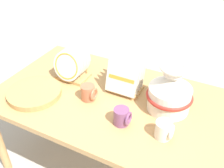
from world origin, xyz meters
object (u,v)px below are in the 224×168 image
Objects in this scene: mug_terracotta_glaze at (89,93)px; mug_cream_glaze at (164,130)px; dish_rack_round_plates at (72,66)px; dish_rack_square_plates at (126,79)px; wicker_charger_stack at (34,93)px; mug_plum_glaze at (122,117)px; ceramic_vase at (170,91)px.

mug_terracotta_glaze is 0.51m from mug_cream_glaze.
dish_rack_round_plates reaches higher than dish_rack_square_plates.
mug_cream_glaze is (0.83, 0.03, 0.03)m from wicker_charger_stack.
wicker_charger_stack is 3.43× the size of mug_cream_glaze.
mug_plum_glaze is at bearing -26.96° from dish_rack_round_plates.
dish_rack_round_plates is 0.27m from mug_terracotta_glaze.
ceramic_vase reaches higher than wicker_charger_stack.
ceramic_vase reaches higher than dish_rack_square_plates.
ceramic_vase reaches higher than dish_rack_round_plates.
mug_terracotta_glaze is (0.22, -0.15, -0.04)m from dish_rack_round_plates.
mug_terracotta_glaze is (-0.16, -0.19, -0.03)m from dish_rack_square_plates.
dish_rack_square_plates is at bearing 169.57° from ceramic_vase.
ceramic_vase is at bearing -0.99° from dish_rack_round_plates.
dish_rack_square_plates is at bearing 50.61° from mug_terracotta_glaze.
mug_terracotta_glaze is at bearing -129.39° from dish_rack_square_plates.
dish_rack_round_plates is at bearing 145.77° from mug_terracotta_glaze.
mug_cream_glaze is at bearing -39.38° from dish_rack_square_plates.
dish_rack_square_plates is 0.25m from mug_terracotta_glaze.
dish_rack_round_plates is 0.38m from dish_rack_square_plates.
mug_plum_glaze is at bearing -127.80° from ceramic_vase.
dish_rack_square_plates is 2.24× the size of mug_plum_glaze.
dish_rack_square_plates is at bearing 140.62° from mug_cream_glaze.
mug_plum_glaze is at bearing -20.32° from mug_terracotta_glaze.
mug_plum_glaze is at bearing 1.79° from wicker_charger_stack.
mug_terracotta_glaze is at bearing 20.10° from wicker_charger_stack.
wicker_charger_stack is 0.83m from mug_cream_glaze.
mug_plum_glaze reaches higher than wicker_charger_stack.
dish_rack_square_plates is at bearing 6.55° from dish_rack_round_plates.
ceramic_vase is 0.87× the size of wicker_charger_stack.
dish_rack_square_plates is 0.45m from mug_cream_glaze.
ceramic_vase reaches higher than mug_plum_glaze.
ceramic_vase is 0.68m from dish_rack_round_plates.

